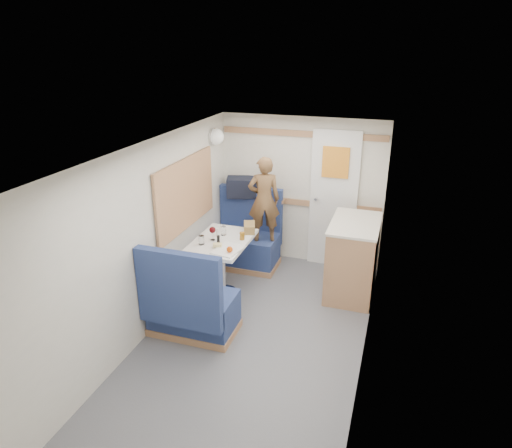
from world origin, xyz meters
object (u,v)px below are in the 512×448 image
(tumbler_left, at_px, (201,240))
(bread_loaf, at_px, (249,228))
(bench_near, at_px, (191,309))
(person, at_px, (264,200))
(pepper_grinder, at_px, (218,239))
(cheese_block, at_px, (217,245))
(bench_far, at_px, (246,244))
(galley_counter, at_px, (352,257))
(salt_grinder, at_px, (218,232))
(wine_glass, at_px, (212,230))
(orange_fruit, at_px, (230,249))
(beer_glass, at_px, (242,236))
(dinette_table, at_px, (222,252))
(tumbler_right, at_px, (223,231))
(dome_light, at_px, (216,137))
(tray, at_px, (228,250))
(duffel_bag, at_px, (247,187))

(tumbler_left, relative_size, bread_loaf, 0.44)
(tumbler_left, distance_m, bread_loaf, 0.66)
(bench_near, distance_m, bread_loaf, 1.33)
(person, height_order, pepper_grinder, person)
(cheese_block, distance_m, pepper_grinder, 0.13)
(bench_far, height_order, galley_counter, bench_far)
(salt_grinder, bearing_deg, wine_glass, -88.79)
(cheese_block, relative_size, tumbler_left, 0.92)
(orange_fruit, bearing_deg, person, 86.54)
(bench_far, height_order, wine_glass, bench_far)
(bench_near, xyz_separation_m, pepper_grinder, (-0.00, 0.78, 0.47))
(beer_glass, bearing_deg, orange_fruit, -90.00)
(bench_far, distance_m, orange_fruit, 1.29)
(dinette_table, bearing_deg, bread_loaf, 57.66)
(tumbler_right, relative_size, beer_glass, 1.18)
(orange_fruit, bearing_deg, wine_glass, 138.88)
(orange_fruit, bearing_deg, tumbler_left, 161.32)
(galley_counter, relative_size, pepper_grinder, 10.14)
(dome_light, height_order, salt_grinder, dome_light)
(galley_counter, distance_m, cheese_block, 1.64)
(tray, bearing_deg, wine_glass, 142.33)
(pepper_grinder, xyz_separation_m, salt_grinder, (-0.09, 0.21, -0.00))
(tumbler_left, xyz_separation_m, pepper_grinder, (0.17, 0.09, -0.01))
(bench_near, xyz_separation_m, orange_fruit, (0.23, 0.55, 0.47))
(bread_loaf, bearing_deg, person, 80.69)
(orange_fruit, distance_m, cheese_block, 0.21)
(dome_light, relative_size, bread_loaf, 0.83)
(bench_far, bearing_deg, orange_fruit, -79.15)
(galley_counter, relative_size, wine_glass, 5.48)
(wine_glass, bearing_deg, pepper_grinder, -29.11)
(galley_counter, xyz_separation_m, cheese_block, (-1.43, -0.76, 0.29))
(cheese_block, height_order, salt_grinder, salt_grinder)
(wine_glass, height_order, beer_glass, wine_glass)
(bench_near, xyz_separation_m, tumbler_left, (-0.17, 0.69, 0.47))
(orange_fruit, bearing_deg, bench_near, -112.08)
(tray, relative_size, salt_grinder, 3.85)
(pepper_grinder, bearing_deg, dome_light, 112.56)
(dinette_table, bearing_deg, person, 68.78)
(pepper_grinder, bearing_deg, bench_near, -89.79)
(wine_glass, distance_m, salt_grinder, 0.17)
(galley_counter, xyz_separation_m, wine_glass, (-1.56, -0.58, 0.38))
(duffel_bag, xyz_separation_m, tumbler_left, (-0.10, -1.30, -0.26))
(person, xyz_separation_m, tumbler_right, (-0.32, -0.59, -0.24))
(pepper_grinder, relative_size, salt_grinder, 1.01)
(dome_light, xyz_separation_m, duffel_bag, (0.32, 0.27, -0.72))
(cheese_block, bearing_deg, bench_far, 92.06)
(duffel_bag, distance_m, wine_glass, 1.17)
(person, distance_m, salt_grinder, 0.77)
(wine_glass, bearing_deg, bread_loaf, 50.40)
(orange_fruit, xyz_separation_m, bread_loaf, (0.00, 0.67, -0.00))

